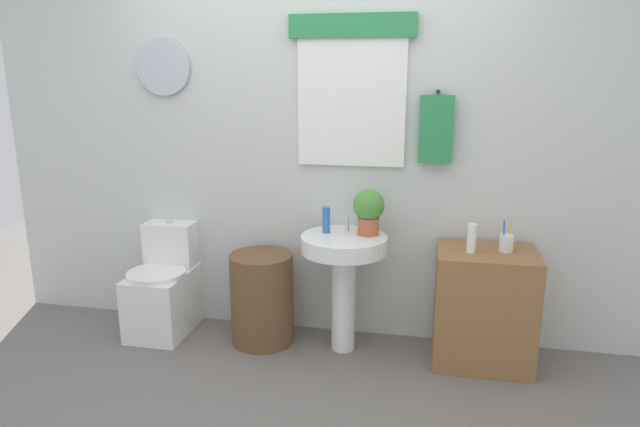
{
  "coord_description": "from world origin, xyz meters",
  "views": [
    {
      "loc": [
        0.71,
        -2.37,
        1.7
      ],
      "look_at": [
        0.08,
        0.8,
        0.89
      ],
      "focal_mm": 31.34,
      "sensor_mm": 36.0,
      "label": 1
    }
  ],
  "objects": [
    {
      "name": "ground_plane",
      "position": [
        0.0,
        0.0,
        0.0
      ],
      "size": [
        8.0,
        8.0,
        0.0
      ],
      "primitive_type": "plane",
      "color": "slate"
    },
    {
      "name": "back_wall",
      "position": [
        0.0,
        1.15,
        1.31
      ],
      "size": [
        4.4,
        0.18,
        2.6
      ],
      "color": "silver",
      "rests_on": "ground_plane"
    },
    {
      "name": "toilet",
      "position": [
        -1.01,
        0.88,
        0.29
      ],
      "size": [
        0.38,
        0.51,
        0.74
      ],
      "color": "white",
      "rests_on": "ground_plane"
    },
    {
      "name": "laundry_hamper",
      "position": [
        -0.31,
        0.85,
        0.3
      ],
      "size": [
        0.4,
        0.4,
        0.59
      ],
      "primitive_type": "cylinder",
      "color": "brown",
      "rests_on": "ground_plane"
    },
    {
      "name": "pedestal_sink",
      "position": [
        0.22,
        0.85,
        0.57
      ],
      "size": [
        0.53,
        0.53,
        0.75
      ],
      "color": "white",
      "rests_on": "ground_plane"
    },
    {
      "name": "faucet",
      "position": [
        0.22,
        0.97,
        0.8
      ],
      "size": [
        0.03,
        0.03,
        0.1
      ],
      "primitive_type": "cylinder",
      "color": "silver",
      "rests_on": "pedestal_sink"
    },
    {
      "name": "wooden_cabinet",
      "position": [
        1.07,
        0.85,
        0.35
      ],
      "size": [
        0.57,
        0.44,
        0.7
      ],
      "primitive_type": "cube",
      "color": "olive",
      "rests_on": "ground_plane"
    },
    {
      "name": "soap_bottle",
      "position": [
        0.1,
        0.9,
        0.83
      ],
      "size": [
        0.05,
        0.05,
        0.16
      ],
      "primitive_type": "cylinder",
      "color": "#2D6BB7",
      "rests_on": "pedestal_sink"
    },
    {
      "name": "potted_plant",
      "position": [
        0.36,
        0.91,
        0.9
      ],
      "size": [
        0.19,
        0.19,
        0.28
      ],
      "color": "#AD5B38",
      "rests_on": "pedestal_sink"
    },
    {
      "name": "lotion_bottle",
      "position": [
        0.96,
        0.81,
        0.79
      ],
      "size": [
        0.05,
        0.05,
        0.17
      ],
      "primitive_type": "cylinder",
      "color": "white",
      "rests_on": "wooden_cabinet"
    },
    {
      "name": "toothbrush_cup",
      "position": [
        1.17,
        0.87,
        0.75
      ],
      "size": [
        0.08,
        0.08,
        0.19
      ],
      "color": "silver",
      "rests_on": "wooden_cabinet"
    }
  ]
}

